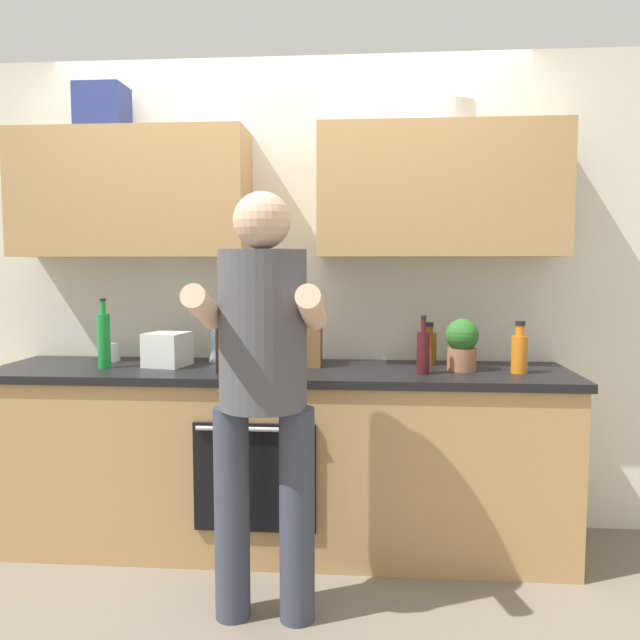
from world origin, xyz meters
TOP-DOWN VIEW (x-y plane):
  - ground_plane at (0.00, 0.00)m, footprint 12.00×12.00m
  - back_wall_unit at (-0.00, 0.27)m, footprint 4.00×0.38m
  - counter at (-0.00, -0.00)m, footprint 2.84×0.67m
  - person_standing at (0.04, -0.68)m, footprint 0.49×0.45m
  - bottle_juice at (1.15, -0.05)m, footprint 0.08×0.08m
  - bottle_wine at (0.70, -0.10)m, footprint 0.06×0.06m
  - bottle_soy at (-0.25, -0.16)m, footprint 0.05×0.05m
  - bottle_soda at (-0.87, -0.05)m, footprint 0.06×0.06m
  - bottle_water at (-0.36, 0.19)m, footprint 0.07×0.07m
  - bottle_syrup at (0.75, 0.18)m, footprint 0.08×0.08m
  - cup_coffee at (-0.91, 0.16)m, footprint 0.08×0.08m
  - knife_block at (0.15, 0.08)m, footprint 0.10×0.14m
  - potted_herb at (0.89, 0.01)m, footprint 0.16×0.16m
  - grocery_bag_produce at (-0.57, 0.03)m, footprint 0.23×0.23m

SIDE VIEW (x-z plane):
  - ground_plane at x=0.00m, z-range 0.00..0.00m
  - counter at x=0.00m, z-range 0.00..0.90m
  - cup_coffee at x=-0.91m, z-range 0.90..1.00m
  - grocery_bag_produce at x=-0.57m, z-range 0.90..1.07m
  - bottle_syrup at x=0.75m, z-range 0.88..1.10m
  - bottle_water at x=-0.36m, z-range 0.87..1.11m
  - person_standing at x=0.04m, z-range 0.15..1.84m
  - bottle_juice at x=1.15m, z-range 0.88..1.13m
  - knife_block at x=0.15m, z-range 0.87..1.14m
  - bottle_wine at x=0.70m, z-range 0.87..1.15m
  - bottle_soy at x=-0.25m, z-range 0.88..1.15m
  - potted_herb at x=0.89m, z-range 0.91..1.16m
  - bottle_soda at x=-0.87m, z-range 0.87..1.21m
  - back_wall_unit at x=0.00m, z-range 0.25..2.75m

